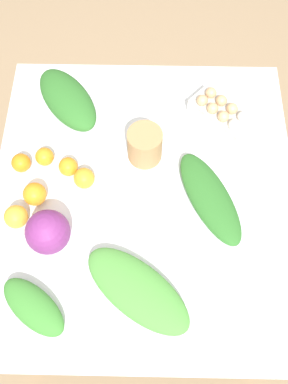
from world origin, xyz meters
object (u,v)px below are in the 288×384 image
object	(u,v)px
paper_bag	(146,145)
orange_3	(21,163)
cabbage_purple	(48,232)
greens_bunch_kale	(210,198)
greens_bunch_chard	(138,290)
orange_4	(16,217)
greens_bunch_scallion	(67,99)
orange_2	(35,194)
orange_1	(45,157)
egg_carton	(221,113)
greens_bunch_dandelion	(34,307)
orange_5	(68,167)
orange_0	(84,178)

from	to	relation	value
paper_bag	orange_3	distance (m)	0.46
cabbage_purple	greens_bunch_kale	distance (m)	0.56
greens_bunch_chard	orange_4	distance (m)	0.48
cabbage_purple	greens_bunch_scallion	size ratio (longest dim) A/B	0.44
greens_bunch_chard	orange_2	size ratio (longest dim) A/B	4.78
greens_bunch_scallion	orange_2	distance (m)	0.41
greens_bunch_chard	orange_1	world-z (taller)	orange_1
egg_carton	greens_bunch_dandelion	size ratio (longest dim) A/B	1.03
cabbage_purple	greens_bunch_dandelion	xyz separation A→B (m)	(-0.23, 0.03, -0.04)
paper_bag	greens_bunch_kale	distance (m)	0.30
orange_2	orange_4	bearing A→B (deg)	148.49
greens_bunch_dandelion	orange_3	size ratio (longest dim) A/B	3.57
greens_bunch_chard	greens_bunch_dandelion	bearing A→B (deg)	100.17
orange_5	orange_3	bearing A→B (deg)	85.73
egg_carton	greens_bunch_chard	distance (m)	0.74
greens_bunch_scallion	orange_5	bearing A→B (deg)	-174.32
greens_bunch_chard	greens_bunch_kale	xyz separation A→B (m)	(0.33, -0.24, -0.00)
orange_1	orange_2	world-z (taller)	orange_2
orange_4	orange_5	world-z (taller)	orange_4
orange_0	orange_3	distance (m)	0.24
greens_bunch_chard	orange_0	xyz separation A→B (m)	(0.39, 0.20, 0.01)
paper_bag	orange_0	xyz separation A→B (m)	(-0.12, 0.22, -0.03)
egg_carton	orange_2	size ratio (longest dim) A/B	3.12
egg_carton	orange_2	distance (m)	0.76
greens_bunch_scallion	orange_2	world-z (taller)	greens_bunch_scallion
egg_carton	orange_1	xyz separation A→B (m)	(-0.20, 0.66, -0.01)
greens_bunch_kale	orange_0	world-z (taller)	orange_0
orange_2	orange_4	distance (m)	0.10
greens_bunch_scallion	orange_1	bearing A→B (deg)	166.26
orange_3	cabbage_purple	bearing A→B (deg)	-153.68
egg_carton	cabbage_purple	bearing A→B (deg)	-96.00
orange_0	orange_1	size ratio (longest dim) A/B	1.11
greens_bunch_scallion	orange_5	world-z (taller)	greens_bunch_scallion
egg_carton	orange_3	xyz separation A→B (m)	(-0.23, 0.74, -0.01)
paper_bag	greens_bunch_chard	size ratio (longest dim) A/B	0.35
greens_bunch_dandelion	orange_0	world-z (taller)	orange_0
orange_4	greens_bunch_kale	bearing A→B (deg)	-82.56
orange_0	orange_3	xyz separation A→B (m)	(0.06, 0.23, -0.00)
orange_2	paper_bag	bearing A→B (deg)	-63.81
egg_carton	greens_bunch_kale	bearing A→B (deg)	-55.66
greens_bunch_chard	greens_bunch_kale	size ratio (longest dim) A/B	1.02
greens_bunch_kale	orange_2	bearing A→B (deg)	90.07
greens_bunch_kale	egg_carton	bearing A→B (deg)	-9.50
cabbage_purple	orange_0	bearing A→B (deg)	-23.78
greens_bunch_kale	orange_2	distance (m)	0.61
greens_bunch_kale	greens_bunch_dandelion	size ratio (longest dim) A/B	1.55
greens_bunch_dandelion	paper_bag	bearing A→B (deg)	-30.75
greens_bunch_kale	orange_4	world-z (taller)	orange_4
greens_bunch_dandelion	orange_1	distance (m)	0.54
cabbage_purple	orange_2	distance (m)	0.17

